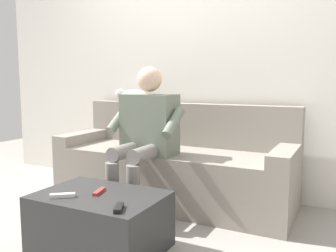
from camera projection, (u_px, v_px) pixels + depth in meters
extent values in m
plane|color=gray|center=(130.00, 229.00, 2.53)|extent=(8.00, 8.00, 0.00)
cube|color=silver|center=(194.00, 47.00, 3.36)|extent=(4.63, 0.06, 2.72)
cube|color=gray|center=(168.00, 178.00, 3.04)|extent=(1.72, 0.59, 0.46)
cube|color=gray|center=(186.00, 148.00, 3.34)|extent=(2.04, 0.15, 0.84)
cube|color=gray|center=(283.00, 187.00, 2.60)|extent=(0.16, 0.59, 0.55)
cube|color=gray|center=(82.00, 161.00, 3.45)|extent=(0.16, 0.59, 0.55)
cube|color=#2D2D2D|center=(100.00, 222.00, 2.22)|extent=(0.77, 0.54, 0.35)
cube|color=slate|center=(150.00, 124.00, 2.87)|extent=(0.42, 0.25, 0.48)
sphere|color=beige|center=(150.00, 79.00, 2.82)|extent=(0.20, 0.20, 0.20)
cylinder|color=gray|center=(147.00, 153.00, 2.67)|extent=(0.11, 0.39, 0.11)
cylinder|color=gray|center=(127.00, 151.00, 2.76)|extent=(0.11, 0.39, 0.11)
cylinder|color=gray|center=(133.00, 197.00, 2.53)|extent=(0.10, 0.10, 0.46)
cylinder|color=gray|center=(113.00, 193.00, 2.62)|extent=(0.10, 0.10, 0.46)
cylinder|color=slate|center=(173.00, 123.00, 2.68)|extent=(0.08, 0.27, 0.22)
cylinder|color=slate|center=(118.00, 120.00, 2.90)|extent=(0.08, 0.27, 0.22)
ellipsoid|color=silver|center=(134.00, 96.00, 3.53)|extent=(0.29, 0.15, 0.12)
sphere|color=silver|center=(120.00, 94.00, 3.60)|extent=(0.10, 0.10, 0.10)
cone|color=silver|center=(122.00, 90.00, 3.62)|extent=(0.04, 0.04, 0.03)
cone|color=silver|center=(119.00, 90.00, 3.57)|extent=(0.04, 0.04, 0.03)
cylinder|color=silver|center=(152.00, 99.00, 3.44)|extent=(0.18, 0.03, 0.03)
cube|color=black|center=(119.00, 208.00, 1.92)|extent=(0.09, 0.13, 0.02)
cube|color=white|center=(63.00, 195.00, 2.13)|extent=(0.14, 0.12, 0.02)
cube|color=#B73333|center=(99.00, 191.00, 2.22)|extent=(0.07, 0.14, 0.02)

